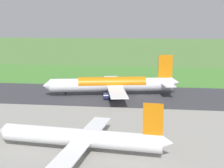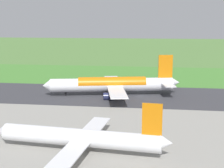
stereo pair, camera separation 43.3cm
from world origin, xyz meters
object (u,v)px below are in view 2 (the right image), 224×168
at_px(no_stopping_sign, 168,74).
at_px(airliner_main, 113,84).
at_px(airliner_parked_mid, 81,137).
at_px(traffic_cone_orange, 158,76).

bearing_deg(no_stopping_sign, airliner_main, 64.11).
xyz_separation_m(airliner_parked_mid, no_stopping_sign, (-22.51, -104.30, -1.68)).
bearing_deg(traffic_cone_orange, airliner_main, 68.46).
relative_size(no_stopping_sign, traffic_cone_orange, 5.02).
xyz_separation_m(airliner_main, no_stopping_sign, (-22.76, -46.88, -2.72)).
relative_size(airliner_main, no_stopping_sign, 19.47).
bearing_deg(traffic_cone_orange, no_stopping_sign, -160.48).
height_order(airliner_main, traffic_cone_orange, airliner_main).
bearing_deg(no_stopping_sign, airliner_parked_mid, 77.82).
relative_size(airliner_parked_mid, no_stopping_sign, 15.06).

